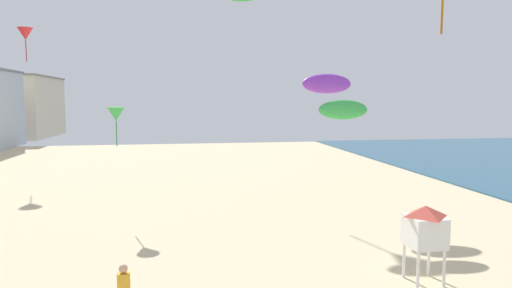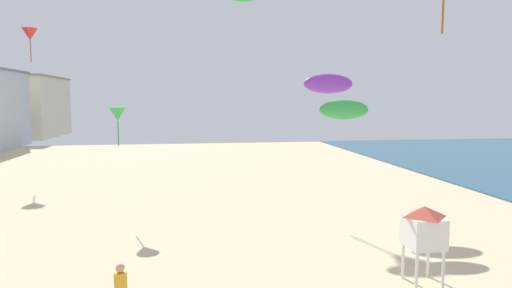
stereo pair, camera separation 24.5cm
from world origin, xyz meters
TOP-DOWN VIEW (x-y plane):
  - boardwalk_hotel_distant at (-28.16, 75.43)m, footprint 13.88×16.50m
  - lifeguard_stand at (7.11, 12.68)m, footprint 1.10×1.10m
  - kite_green_delta at (-3.96, 23.29)m, footprint 0.88×0.88m
  - kite_red_delta at (-13.15, 39.07)m, footprint 1.20×1.20m
  - kite_green_parafoil_2 at (7.00, 19.99)m, footprint 2.44×0.68m
  - kite_purple_parafoil at (7.20, 23.08)m, footprint 2.75×0.76m

SIDE VIEW (x-z plane):
  - lifeguard_stand at x=7.11m, z-range 0.56..3.11m
  - boardwalk_hotel_distant at x=-28.16m, z-range 0.01..9.70m
  - kite_green_delta at x=-3.96m, z-range 4.21..6.21m
  - kite_green_parafoil_2 at x=7.00m, z-range 5.00..5.95m
  - kite_purple_parafoil at x=7.20m, z-range 6.29..7.36m
  - kite_red_delta at x=-13.15m, z-range 9.94..12.67m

